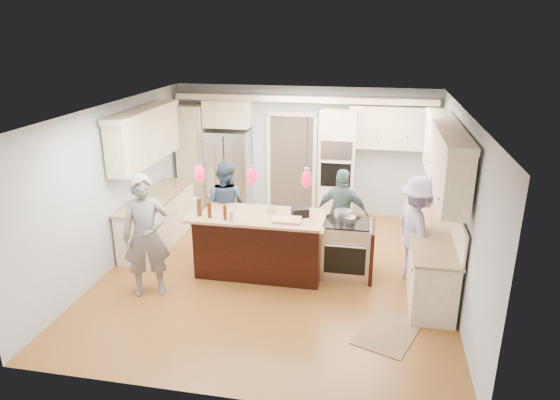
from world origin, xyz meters
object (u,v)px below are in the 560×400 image
at_px(island_range, 348,249).
at_px(refrigerator, 229,172).
at_px(kitchen_island, 262,243).
at_px(person_far_left, 225,205).
at_px(person_bar_end, 146,236).

bearing_deg(island_range, refrigerator, 137.41).
bearing_deg(kitchen_island, person_far_left, 137.60).
bearing_deg(refrigerator, person_far_left, -75.89).
xyz_separation_m(refrigerator, person_bar_end, (-0.20, -3.65, 0.04)).
relative_size(island_range, person_far_left, 0.57).
bearing_deg(kitchen_island, refrigerator, 116.89).
bearing_deg(island_range, kitchen_island, -176.90).
relative_size(person_bar_end, person_far_left, 1.16).
bearing_deg(island_range, person_bar_end, -158.31).
xyz_separation_m(kitchen_island, person_bar_end, (-1.50, -1.08, 0.45)).
relative_size(kitchen_island, person_far_left, 1.30).
xyz_separation_m(kitchen_island, island_range, (1.41, 0.08, -0.03)).
height_order(refrigerator, person_bar_end, person_bar_end).
bearing_deg(kitchen_island, island_range, 3.10).
height_order(refrigerator, person_far_left, refrigerator).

